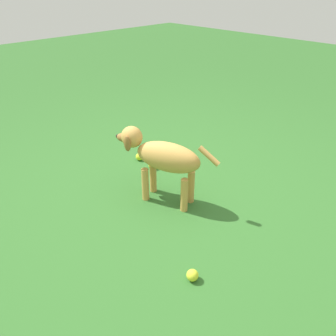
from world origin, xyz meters
name	(u,v)px	position (x,y,z in m)	size (l,w,h in m)	color
ground	(168,199)	(0.00, 0.00, 0.00)	(14.00, 14.00, 0.00)	#2D6026
dog	(162,157)	(-0.03, -0.03, 0.35)	(0.74, 0.35, 0.53)	#C69347
tennis_ball_0	(139,157)	(-0.59, 0.23, 0.03)	(0.07, 0.07, 0.07)	#CEDE2A
tennis_ball_1	(192,275)	(0.63, -0.44, 0.03)	(0.07, 0.07, 0.07)	#CDD92F
tennis_ball_2	(152,165)	(-0.40, 0.21, 0.03)	(0.07, 0.07, 0.07)	yellow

